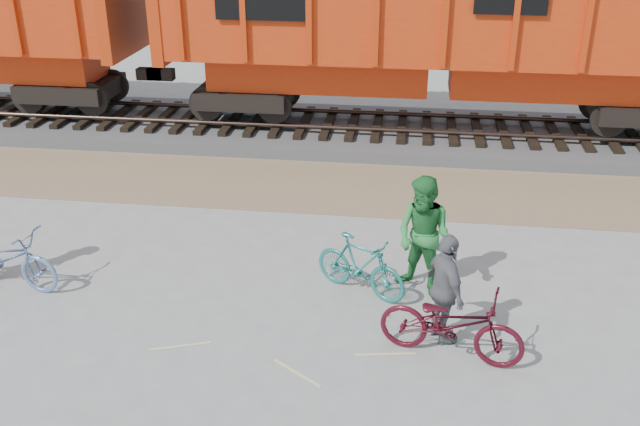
{
  "coord_description": "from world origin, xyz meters",
  "views": [
    {
      "loc": [
        2.18,
        -9.13,
        6.2
      ],
      "look_at": [
        0.76,
        1.5,
        1.22
      ],
      "focal_mm": 40.0,
      "sensor_mm": 36.0,
      "label": 1
    }
  ],
  "objects_px": {
    "person_man": "(424,236)",
    "person_woman": "(445,289)",
    "bicycle_teal": "(360,266)",
    "bicycle_blue": "(4,258)",
    "bicycle_maroon": "(451,324)",
    "hopper_car_center": "(442,25)"
  },
  "relations": [
    {
      "from": "bicycle_blue",
      "to": "hopper_car_center",
      "type": "bearing_deg",
      "value": -30.92
    },
    {
      "from": "bicycle_maroon",
      "to": "person_woman",
      "type": "bearing_deg",
      "value": 27.21
    },
    {
      "from": "person_woman",
      "to": "bicycle_teal",
      "type": "bearing_deg",
      "value": 23.8
    },
    {
      "from": "bicycle_blue",
      "to": "person_man",
      "type": "xyz_separation_m",
      "value": [
        6.9,
        0.76,
        0.48
      ]
    },
    {
      "from": "bicycle_maroon",
      "to": "hopper_car_center",
      "type": "bearing_deg",
      "value": 13.72
    },
    {
      "from": "bicycle_teal",
      "to": "person_man",
      "type": "xyz_separation_m",
      "value": [
        1.0,
        0.2,
        0.5
      ]
    },
    {
      "from": "bicycle_teal",
      "to": "person_woman",
      "type": "distance_m",
      "value": 1.8
    },
    {
      "from": "bicycle_blue",
      "to": "bicycle_maroon",
      "type": "bearing_deg",
      "value": -88.44
    },
    {
      "from": "bicycle_blue",
      "to": "bicycle_teal",
      "type": "height_order",
      "value": "bicycle_blue"
    },
    {
      "from": "bicycle_blue",
      "to": "bicycle_maroon",
      "type": "height_order",
      "value": "bicycle_maroon"
    },
    {
      "from": "bicycle_teal",
      "to": "bicycle_maroon",
      "type": "bearing_deg",
      "value": -109.18
    },
    {
      "from": "person_man",
      "to": "person_woman",
      "type": "height_order",
      "value": "person_man"
    },
    {
      "from": "bicycle_blue",
      "to": "bicycle_maroon",
      "type": "relative_size",
      "value": 0.98
    },
    {
      "from": "bicycle_teal",
      "to": "person_woman",
      "type": "bearing_deg",
      "value": -102.92
    },
    {
      "from": "hopper_car_center",
      "to": "person_man",
      "type": "bearing_deg",
      "value": -92.4
    },
    {
      "from": "hopper_car_center",
      "to": "bicycle_maroon",
      "type": "relative_size",
      "value": 6.78
    },
    {
      "from": "bicycle_blue",
      "to": "bicycle_maroon",
      "type": "distance_m",
      "value": 7.39
    },
    {
      "from": "bicycle_teal",
      "to": "person_man",
      "type": "distance_m",
      "value": 1.14
    },
    {
      "from": "hopper_car_center",
      "to": "bicycle_teal",
      "type": "bearing_deg",
      "value": -99.47
    },
    {
      "from": "bicycle_teal",
      "to": "person_woman",
      "type": "xyz_separation_m",
      "value": [
        1.31,
        -1.18,
        0.36
      ]
    },
    {
      "from": "bicycle_blue",
      "to": "bicycle_teal",
      "type": "xyz_separation_m",
      "value": [
        5.9,
        0.56,
        -0.02
      ]
    },
    {
      "from": "bicycle_teal",
      "to": "person_man",
      "type": "bearing_deg",
      "value": -49.74
    }
  ]
}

